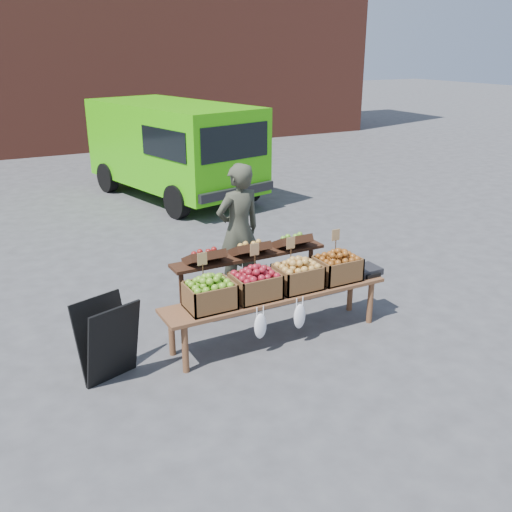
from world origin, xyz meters
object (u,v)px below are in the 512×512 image
delivery_van (173,151)px  crate_red_apples (298,277)px  crate_green_apples (337,269)px  display_bench (276,315)px  weighing_scale (365,270)px  vendor (239,231)px  crate_russet_pears (255,286)px  back_table (250,275)px  chalkboard_sign (108,340)px  crate_golden_apples (210,296)px

delivery_van → crate_red_apples: delivery_van is taller
crate_red_apples → crate_green_apples: 0.55m
display_bench → crate_red_apples: crate_red_apples is taller
crate_green_apples → weighing_scale: bearing=0.0°
vendor → crate_russet_pears: vendor is taller
crate_green_apples → display_bench: bearing=180.0°
crate_red_apples → weighing_scale: size_ratio=1.47×
crate_russet_pears → crate_red_apples: 0.55m
back_table → chalkboard_sign: bearing=-161.1°
back_table → crate_green_apples: (0.80, -0.72, 0.19)m
display_bench → weighing_scale: size_ratio=7.94×
chalkboard_sign → crate_red_apples: size_ratio=1.72×
back_table → weighing_scale: bearing=-30.5°
display_bench → crate_golden_apples: bearing=180.0°
delivery_van → weighing_scale: (-0.04, -6.74, -0.41)m
crate_golden_apples → crate_russet_pears: bearing=0.0°
vendor → crate_golden_apples: (-1.01, -1.34, -0.19)m
back_table → crate_golden_apples: 1.13m
crate_russet_pears → crate_green_apples: (1.10, 0.00, 0.00)m
delivery_van → weighing_scale: delivery_van is taller
crate_red_apples → crate_green_apples: same height
delivery_van → crate_red_apples: bearing=-111.6°
back_table → crate_golden_apples: back_table is taller
display_bench → crate_red_apples: bearing=0.0°
chalkboard_sign → crate_russet_pears: bearing=-20.0°
crate_red_apples → delivery_van: bearing=81.4°
delivery_van → crate_golden_apples: 7.07m
vendor → chalkboard_sign: vendor is taller
delivery_van → back_table: delivery_van is taller
chalkboard_sign → crate_golden_apples: bearing=-21.0°
delivery_van → crate_russet_pears: 6.93m
vendor → crate_green_apples: (0.64, -1.34, -0.19)m
vendor → crate_green_apples: vendor is taller
chalkboard_sign → display_bench: (1.92, -0.05, -0.15)m
delivery_van → crate_russet_pears: bearing=-116.1°
delivery_van → display_bench: (-1.29, -6.74, -0.74)m
weighing_scale → delivery_van: bearing=89.7°
back_table → crate_russet_pears: bearing=-112.9°
display_bench → crate_green_apples: 0.93m
vendor → crate_russet_pears: 1.43m
back_table → crate_green_apples: 1.09m
display_bench → crate_russet_pears: size_ratio=5.40×
delivery_van → display_bench: delivery_van is taller
crate_golden_apples → crate_green_apples: size_ratio=1.00×
back_table → crate_green_apples: bearing=-42.1°
display_bench → crate_golden_apples: (-0.82, 0.00, 0.42)m
back_table → crate_red_apples: bearing=-71.1°
vendor → back_table: (-0.16, -0.62, -0.38)m
chalkboard_sign → weighing_scale: bearing=-19.1°
crate_russet_pears → crate_green_apples: 1.10m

